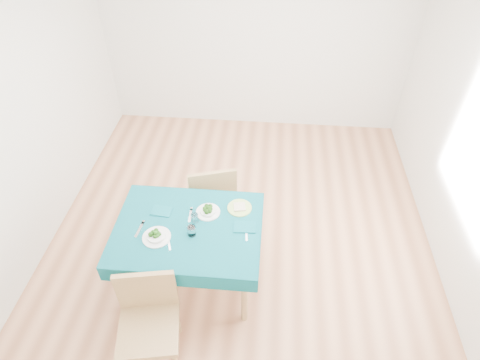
# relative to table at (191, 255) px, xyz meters

# --- Properties ---
(room_shell) EXTENTS (4.02, 4.52, 2.73)m
(room_shell) POSITION_rel_table_xyz_m (0.40, 0.54, 0.97)
(room_shell) COLOR #AA6A46
(room_shell) RESTS_ON ground
(table) EXTENTS (1.25, 0.95, 0.76)m
(table) POSITION_rel_table_xyz_m (0.00, 0.00, 0.00)
(table) COLOR #08525D
(table) RESTS_ON ground
(chair_near) EXTENTS (0.54, 0.58, 1.15)m
(chair_near) POSITION_rel_table_xyz_m (-0.19, -0.77, 0.19)
(chair_near) COLOR #A27D4C
(chair_near) RESTS_ON ground
(chair_far) EXTENTS (0.60, 0.63, 1.18)m
(chair_far) POSITION_rel_table_xyz_m (0.06, 0.82, 0.21)
(chair_far) COLOR #A27D4C
(chair_far) RESTS_ON ground
(bowl_near) EXTENTS (0.24, 0.24, 0.07)m
(bowl_near) POSITION_rel_table_xyz_m (-0.24, -0.13, 0.41)
(bowl_near) COLOR white
(bowl_near) RESTS_ON table
(bowl_far) EXTENTS (0.22, 0.22, 0.07)m
(bowl_far) POSITION_rel_table_xyz_m (0.15, 0.19, 0.41)
(bowl_far) COLOR white
(bowl_far) RESTS_ON table
(fork_near) EXTENTS (0.04, 0.18, 0.00)m
(fork_near) POSITION_rel_table_xyz_m (-0.40, -0.06, 0.38)
(fork_near) COLOR silver
(fork_near) RESTS_ON table
(knife_near) EXTENTS (0.10, 0.22, 0.00)m
(knife_near) POSITION_rel_table_xyz_m (-0.14, -0.15, 0.38)
(knife_near) COLOR silver
(knife_near) RESTS_ON table
(fork_far) EXTENTS (0.03, 0.16, 0.00)m
(fork_far) POSITION_rel_table_xyz_m (-0.00, 0.14, 0.38)
(fork_far) COLOR silver
(fork_far) RESTS_ON table
(knife_far) EXTENTS (0.04, 0.21, 0.00)m
(knife_far) POSITION_rel_table_xyz_m (0.50, -0.00, 0.38)
(knife_far) COLOR silver
(knife_far) RESTS_ON table
(napkin_near) EXTENTS (0.19, 0.14, 0.01)m
(napkin_near) POSITION_rel_table_xyz_m (-0.26, 0.16, 0.38)
(napkin_near) COLOR #0C5C67
(napkin_near) RESTS_ON table
(napkin_far) EXTENTS (0.19, 0.14, 0.01)m
(napkin_far) POSITION_rel_table_xyz_m (0.48, 0.04, 0.38)
(napkin_far) COLOR #0C5C67
(napkin_far) RESTS_ON table
(tumbler_center) EXTENTS (0.06, 0.06, 0.08)m
(tumbler_center) POSITION_rel_table_xyz_m (0.05, 0.08, 0.42)
(tumbler_center) COLOR white
(tumbler_center) RESTS_ON table
(tumbler_side) EXTENTS (0.07, 0.07, 0.09)m
(tumbler_side) POSITION_rel_table_xyz_m (0.05, -0.07, 0.42)
(tumbler_side) COLOR white
(tumbler_side) RESTS_ON table
(side_plate) EXTENTS (0.22, 0.22, 0.01)m
(side_plate) POSITION_rel_table_xyz_m (0.42, 0.26, 0.38)
(side_plate) COLOR #B2D367
(side_plate) RESTS_ON table
(bread_slice) EXTENTS (0.12, 0.12, 0.02)m
(bread_slice) POSITION_rel_table_xyz_m (0.42, 0.26, 0.40)
(bread_slice) COLOR beige
(bread_slice) RESTS_ON side_plate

